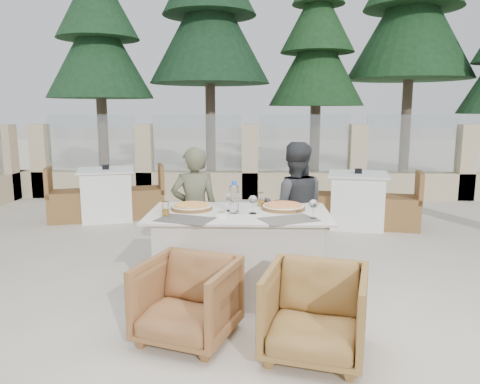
{
  "coord_description": "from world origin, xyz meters",
  "views": [
    {
      "loc": [
        0.11,
        -3.97,
        1.67
      ],
      "look_at": [
        -0.04,
        0.38,
        0.9
      ],
      "focal_mm": 35.0,
      "sensor_mm": 36.0,
      "label": 1
    }
  ],
  "objects_px": {
    "wine_glass_centre": "(230,201)",
    "olive_dish": "(221,214)",
    "wine_glass_near": "(253,203)",
    "beer_glass_left": "(166,209)",
    "dining_table": "(239,254)",
    "armchair_near_right": "(315,313)",
    "pizza_left": "(192,207)",
    "pizza_right": "(283,206)",
    "beer_glass_right": "(261,200)",
    "armchair_far_right": "(282,243)",
    "armchair_near_left": "(187,300)",
    "wine_glass_corner": "(313,208)",
    "diner_left": "(195,211)",
    "armchair_far_left": "(207,240)",
    "water_bottle": "(234,197)",
    "bg_table_b": "(357,200)",
    "diner_right": "(294,208)",
    "bg_table_a": "(107,194)"
  },
  "relations": [
    {
      "from": "wine_glass_corner",
      "to": "armchair_far_left",
      "type": "height_order",
      "value": "wine_glass_corner"
    },
    {
      "from": "pizza_right",
      "to": "armchair_far_right",
      "type": "relative_size",
      "value": 0.58
    },
    {
      "from": "diner_left",
      "to": "wine_glass_corner",
      "type": "bearing_deg",
      "value": 132.96
    },
    {
      "from": "armchair_far_left",
      "to": "water_bottle",
      "type": "bearing_deg",
      "value": 113.07
    },
    {
      "from": "dining_table",
      "to": "pizza_left",
      "type": "height_order",
      "value": "pizza_left"
    },
    {
      "from": "beer_glass_left",
      "to": "armchair_near_right",
      "type": "bearing_deg",
      "value": -36.87
    },
    {
      "from": "armchair_far_left",
      "to": "bg_table_a",
      "type": "distance_m",
      "value": 2.84
    },
    {
      "from": "pizza_right",
      "to": "armchair_far_right",
      "type": "distance_m",
      "value": 0.69
    },
    {
      "from": "bg_table_b",
      "to": "olive_dish",
      "type": "bearing_deg",
      "value": -111.29
    },
    {
      "from": "bg_table_a",
      "to": "dining_table",
      "type": "bearing_deg",
      "value": -70.25
    },
    {
      "from": "armchair_near_right",
      "to": "diner_right",
      "type": "relative_size",
      "value": 0.51
    },
    {
      "from": "wine_glass_corner",
      "to": "diner_left",
      "type": "height_order",
      "value": "diner_left"
    },
    {
      "from": "armchair_far_left",
      "to": "armchair_near_right",
      "type": "xyz_separation_m",
      "value": [
        0.92,
        -1.77,
        0.0
      ]
    },
    {
      "from": "water_bottle",
      "to": "olive_dish",
      "type": "bearing_deg",
      "value": -128.43
    },
    {
      "from": "beer_glass_right",
      "to": "wine_glass_corner",
      "type": "bearing_deg",
      "value": -48.99
    },
    {
      "from": "beer_glass_left",
      "to": "wine_glass_corner",
      "type": "bearing_deg",
      "value": -2.21
    },
    {
      "from": "diner_left",
      "to": "bg_table_a",
      "type": "relative_size",
      "value": 0.8
    },
    {
      "from": "pizza_right",
      "to": "beer_glass_right",
      "type": "bearing_deg",
      "value": 147.45
    },
    {
      "from": "dining_table",
      "to": "armchair_far_left",
      "type": "relative_size",
      "value": 2.37
    },
    {
      "from": "water_bottle",
      "to": "diner_right",
      "type": "height_order",
      "value": "diner_right"
    },
    {
      "from": "beer_glass_right",
      "to": "armchair_near_left",
      "type": "relative_size",
      "value": 0.19
    },
    {
      "from": "wine_glass_near",
      "to": "bg_table_b",
      "type": "height_order",
      "value": "wine_glass_near"
    },
    {
      "from": "wine_glass_near",
      "to": "beer_glass_left",
      "type": "relative_size",
      "value": 1.45
    },
    {
      "from": "olive_dish",
      "to": "diner_right",
      "type": "xyz_separation_m",
      "value": [
        0.68,
        0.78,
        -0.11
      ]
    },
    {
      "from": "wine_glass_near",
      "to": "beer_glass_right",
      "type": "distance_m",
      "value": 0.33
    },
    {
      "from": "armchair_far_right",
      "to": "olive_dish",
      "type": "bearing_deg",
      "value": 47.31
    },
    {
      "from": "wine_glass_centre",
      "to": "armchair_far_left",
      "type": "xyz_separation_m",
      "value": [
        -0.28,
        0.67,
        -0.55
      ]
    },
    {
      "from": "armchair_near_left",
      "to": "pizza_right",
      "type": "bearing_deg",
      "value": 71.9
    },
    {
      "from": "wine_glass_centre",
      "to": "olive_dish",
      "type": "height_order",
      "value": "wine_glass_centre"
    },
    {
      "from": "wine_glass_centre",
      "to": "olive_dish",
      "type": "relative_size",
      "value": 1.67
    },
    {
      "from": "pizza_left",
      "to": "pizza_right",
      "type": "bearing_deg",
      "value": 2.52
    },
    {
      "from": "armchair_near_left",
      "to": "diner_left",
      "type": "distance_m",
      "value": 1.49
    },
    {
      "from": "diner_right",
      "to": "wine_glass_corner",
      "type": "bearing_deg",
      "value": 96.79
    },
    {
      "from": "wine_glass_near",
      "to": "pizza_right",
      "type": "bearing_deg",
      "value": 34.87
    },
    {
      "from": "pizza_left",
      "to": "diner_right",
      "type": "bearing_deg",
      "value": 27.59
    },
    {
      "from": "olive_dish",
      "to": "beer_glass_right",
      "type": "bearing_deg",
      "value": 51.38
    },
    {
      "from": "armchair_near_right",
      "to": "wine_glass_corner",
      "type": "bearing_deg",
      "value": 99.46
    },
    {
      "from": "olive_dish",
      "to": "armchair_near_right",
      "type": "bearing_deg",
      "value": -52.01
    },
    {
      "from": "bg_table_a",
      "to": "wine_glass_near",
      "type": "bearing_deg",
      "value": -69.17
    },
    {
      "from": "armchair_far_left",
      "to": "diner_left",
      "type": "relative_size",
      "value": 0.52
    },
    {
      "from": "beer_glass_right",
      "to": "armchair_far_right",
      "type": "height_order",
      "value": "beer_glass_right"
    },
    {
      "from": "pizza_left",
      "to": "pizza_right",
      "type": "relative_size",
      "value": 0.95
    },
    {
      "from": "olive_dish",
      "to": "diner_left",
      "type": "distance_m",
      "value": 0.84
    },
    {
      "from": "bg_table_b",
      "to": "wine_glass_centre",
      "type": "bearing_deg",
      "value": -112.41
    },
    {
      "from": "dining_table",
      "to": "armchair_near_right",
      "type": "distance_m",
      "value": 1.19
    },
    {
      "from": "beer_glass_left",
      "to": "bg_table_a",
      "type": "distance_m",
      "value": 3.48
    },
    {
      "from": "water_bottle",
      "to": "diner_left",
      "type": "distance_m",
      "value": 0.8
    },
    {
      "from": "beer_glass_right",
      "to": "diner_right",
      "type": "distance_m",
      "value": 0.51
    },
    {
      "from": "beer_glass_right",
      "to": "pizza_right",
      "type": "bearing_deg",
      "value": -32.55
    },
    {
      "from": "dining_table",
      "to": "armchair_near_left",
      "type": "distance_m",
      "value": 0.92
    }
  ]
}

